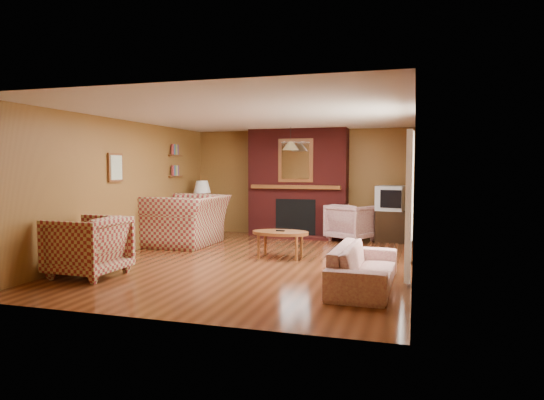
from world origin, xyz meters
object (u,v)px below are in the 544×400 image
(side_table, at_px, (202,222))
(floral_armchair, at_px, (351,222))
(plaid_loveseat, at_px, (187,220))
(plaid_armchair, at_px, (88,246))
(coffee_table, at_px, (280,234))
(floral_sofa, at_px, (364,266))
(tv_stand, at_px, (391,226))
(fireplace, at_px, (298,184))
(table_lamp, at_px, (202,193))
(crt_tv, at_px, (391,198))

(side_table, bearing_deg, floral_armchair, 2.87)
(floral_armchair, height_order, side_table, floral_armchair)
(plaid_loveseat, distance_m, plaid_armchair, 2.95)
(coffee_table, bearing_deg, plaid_armchair, -137.14)
(plaid_armchair, relative_size, floral_sofa, 0.51)
(coffee_table, distance_m, tv_stand, 3.01)
(plaid_armchair, bearing_deg, fireplace, 160.24)
(side_table, bearing_deg, plaid_armchair, -87.96)
(floral_armchair, height_order, coffee_table, floral_armchair)
(plaid_loveseat, xyz_separation_m, plaid_armchair, (-0.10, -2.95, -0.06))
(floral_armchair, bearing_deg, plaid_armchair, 82.53)
(floral_sofa, bearing_deg, side_table, 48.29)
(table_lamp, bearing_deg, plaid_armchair, -87.96)
(plaid_armchair, xyz_separation_m, coffee_table, (2.27, 2.11, -0.02))
(tv_stand, relative_size, crt_tv, 0.99)
(plaid_loveseat, height_order, floral_armchair, plaid_loveseat)
(tv_stand, bearing_deg, table_lamp, -171.05)
(coffee_table, bearing_deg, side_table, 138.95)
(coffee_table, bearing_deg, floral_sofa, -45.79)
(floral_sofa, relative_size, coffee_table, 1.89)
(side_table, height_order, crt_tv, crt_tv)
(floral_sofa, bearing_deg, tv_stand, -0.80)
(side_table, xyz_separation_m, tv_stand, (4.15, 0.35, 0.02))
(coffee_table, relative_size, crt_tv, 1.50)
(plaid_armchair, relative_size, coffee_table, 0.97)
(fireplace, xyz_separation_m, crt_tv, (2.05, -0.19, -0.27))
(fireplace, height_order, crt_tv, fireplace)
(table_lamp, bearing_deg, crt_tv, 4.74)
(floral_sofa, distance_m, floral_armchair, 3.96)
(side_table, xyz_separation_m, table_lamp, (0.00, 0.00, 0.66))
(table_lamp, xyz_separation_m, crt_tv, (4.15, 0.34, -0.05))
(table_lamp, height_order, crt_tv, table_lamp)
(coffee_table, height_order, tv_stand, tv_stand)
(plaid_armchair, xyz_separation_m, tv_stand, (4.00, 4.57, -0.11))
(crt_tv, bearing_deg, coffee_table, -125.19)
(plaid_loveseat, distance_m, tv_stand, 4.23)
(floral_armchair, xyz_separation_m, side_table, (-3.35, -0.17, -0.09))
(plaid_armchair, bearing_deg, table_lamp, -175.40)
(floral_sofa, bearing_deg, table_lamp, 48.29)
(fireplace, bearing_deg, plaid_loveseat, -135.71)
(side_table, distance_m, tv_stand, 4.16)
(plaid_loveseat, xyz_separation_m, crt_tv, (3.90, 1.61, 0.41))
(tv_stand, bearing_deg, fireplace, 178.98)
(plaid_loveseat, xyz_separation_m, side_table, (-0.25, 1.27, -0.19))
(floral_armchair, bearing_deg, crt_tv, -138.92)
(fireplace, distance_m, floral_armchair, 1.52)
(fireplace, distance_m, side_table, 2.34)
(plaid_loveseat, bearing_deg, plaid_armchair, -1.27)
(plaid_armchair, bearing_deg, crt_tv, 141.30)
(crt_tv, bearing_deg, plaid_armchair, -131.26)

